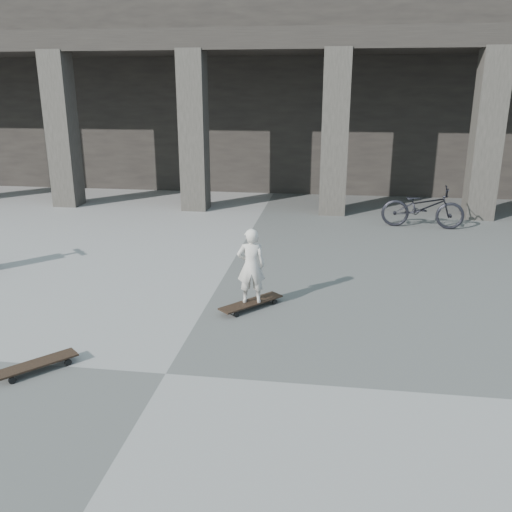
# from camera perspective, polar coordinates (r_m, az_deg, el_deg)

# --- Properties ---
(ground) EXTENTS (90.00, 90.00, 0.00)m
(ground) POSITION_cam_1_polar(r_m,az_deg,el_deg) (6.36, -9.49, -12.13)
(ground) COLOR #4C4C49
(ground) RESTS_ON ground
(colonnade) EXTENTS (28.00, 8.82, 6.00)m
(colonnade) POSITION_cam_1_polar(r_m,az_deg,el_deg) (19.10, 2.91, 17.14)
(colonnade) COLOR black
(colonnade) RESTS_ON ground
(longboard) EXTENTS (0.87, 0.94, 0.10)m
(longboard) POSITION_cam_1_polar(r_m,az_deg,el_deg) (7.95, -0.51, -4.98)
(longboard) COLOR black
(longboard) RESTS_ON ground
(skateboard_spare) EXTENTS (0.76, 0.82, 0.11)m
(skateboard_spare) POSITION_cam_1_polar(r_m,az_deg,el_deg) (6.77, -22.02, -10.54)
(skateboard_spare) COLOR black
(skateboard_spare) RESTS_ON ground
(child) EXTENTS (0.44, 0.33, 1.10)m
(child) POSITION_cam_1_polar(r_m,az_deg,el_deg) (7.75, -0.52, -1.05)
(child) COLOR #BAB2A8
(child) RESTS_ON longboard
(bicycle) EXTENTS (1.88, 0.81, 0.96)m
(bicycle) POSITION_cam_1_polar(r_m,az_deg,el_deg) (12.99, 17.14, 4.95)
(bicycle) COLOR black
(bicycle) RESTS_ON ground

